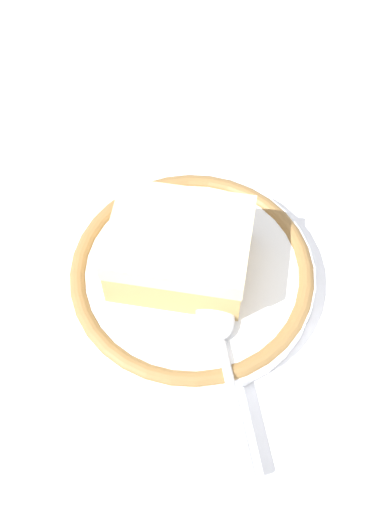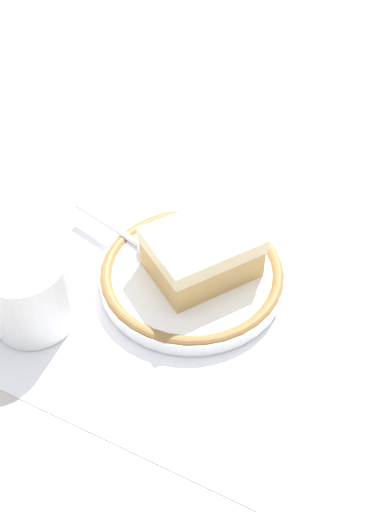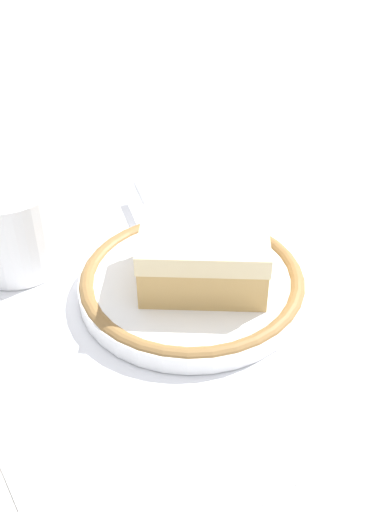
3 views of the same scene
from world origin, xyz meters
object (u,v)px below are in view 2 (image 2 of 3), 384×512
cake_slice (202,252)px  cup (30,296)px  plate (192,275)px  spoon (143,246)px  napkin (168,153)px

cake_slice → cup: size_ratio=1.61×
plate → cake_slice: bearing=-49.1°
spoon → cup: bearing=153.8°
plate → cup: 0.15m
cup → cake_slice: bearing=-46.6°
cake_slice → plate: bearing=130.9°
spoon → napkin: bearing=20.1°
cake_slice → napkin: (0.16, 0.12, -0.04)m
spoon → cake_slice: bearing=-88.8°
cup → napkin: bearing=1.7°
plate → spoon: bearing=85.1°
cake_slice → spoon: 0.06m
plate → cup: cup is taller
cake_slice → napkin: size_ratio=0.96×
napkin → spoon: bearing=-159.9°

